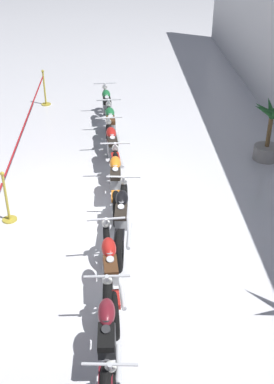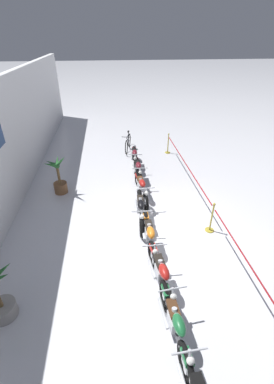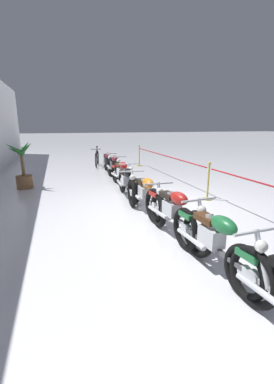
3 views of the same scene
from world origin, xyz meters
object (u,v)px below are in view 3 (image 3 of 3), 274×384
at_px(motorcycle_green_1, 214,241).
at_px(motorcycle_maroon_6, 114,167).
at_px(potted_palm_left_of_row, 23,169).
at_px(bicycle, 97,158).
at_px(stanchion_far_left, 242,183).
at_px(stanchion_mid_right, 139,159).
at_px(motorcycle_maroon_7, 107,162).
at_px(motorcycle_red_2, 173,212).
at_px(motorcycle_orange_3, 145,195).
at_px(stanchion_mid_left, 208,187).
at_px(motorcycle_red_5, 122,174).
at_px(motorcycle_black_4, 127,183).

distance_m(motorcycle_green_1, motorcycle_maroon_6, 6.70).
bearing_deg(motorcycle_green_1, potted_palm_left_of_row, 26.76).
height_order(bicycle, stanchion_far_left, stanchion_far_left).
bearing_deg(stanchion_mid_right, motorcycle_green_1, 168.46).
height_order(motorcycle_maroon_7, bicycle, bicycle).
height_order(motorcycle_red_2, potted_palm_left_of_row, potted_palm_left_of_row).
height_order(bicycle, potted_palm_left_of_row, potted_palm_left_of_row).
distance_m(motorcycle_orange_3, stanchion_far_left, 2.20).
bearing_deg(motorcycle_orange_3, motorcycle_maroon_7, -1.52).
height_order(bicycle, stanchion_mid_right, stanchion_mid_right).
bearing_deg(stanchion_mid_right, motorcycle_orange_3, 163.49).
bearing_deg(stanchion_mid_right, motorcycle_maroon_7, 127.19).
xyz_separation_m(motorcycle_green_1, motorcycle_orange_3, (2.62, 0.10, -0.02)).
distance_m(bicycle, stanchion_mid_left, 7.20).
xyz_separation_m(stanchion_far_left, stanchion_mid_left, (1.36, 0.00, -0.40)).
distance_m(potted_palm_left_of_row, stanchion_mid_right, 6.07).
distance_m(potted_palm_left_of_row, stanchion_mid_left, 5.80).
height_order(motorcycle_maroon_7, stanchion_mid_left, stanchion_mid_left).
relative_size(motorcycle_red_2, motorcycle_red_5, 1.02).
relative_size(motorcycle_red_5, potted_palm_left_of_row, 1.39).
height_order(motorcycle_orange_3, stanchion_mid_right, stanchion_mid_right).
bearing_deg(bicycle, stanchion_mid_left, -163.56).
distance_m(motorcycle_red_2, bicycle, 8.89).
bearing_deg(motorcycle_maroon_7, motorcycle_green_1, 179.69).
height_order(motorcycle_green_1, stanchion_mid_right, stanchion_mid_right).
bearing_deg(motorcycle_maroon_7, motorcycle_black_4, 176.69).
xyz_separation_m(motorcycle_green_1, motorcycle_black_4, (3.97, 0.19, -0.01)).
bearing_deg(stanchion_mid_left, motorcycle_red_5, 42.69).
bearing_deg(stanchion_mid_right, motorcycle_black_4, 158.94).
distance_m(motorcycle_red_2, stanchion_mid_right, 8.51).
relative_size(bicycle, stanchion_far_left, 0.14).
distance_m(motorcycle_red_5, stanchion_far_left, 3.97).
relative_size(motorcycle_black_4, stanchion_far_left, 0.18).
distance_m(motorcycle_black_4, motorcycle_red_5, 1.37).
distance_m(stanchion_mid_left, stanchion_mid_right, 6.29).
distance_m(motorcycle_orange_3, potted_palm_left_of_row, 4.59).
distance_m(motorcycle_orange_3, motorcycle_black_4, 1.35).
relative_size(motorcycle_green_1, motorcycle_maroon_7, 1.02).
relative_size(stanchion_mid_left, stanchion_mid_right, 1.00).
height_order(motorcycle_orange_3, motorcycle_maroon_7, motorcycle_maroon_7).
xyz_separation_m(stanchion_mid_left, stanchion_mid_right, (6.29, 0.00, 0.00)).
bearing_deg(motorcycle_maroon_7, stanchion_mid_left, -158.63).
distance_m(stanchion_far_left, stanchion_mid_left, 1.42).
distance_m(motorcycle_red_2, motorcycle_orange_3, 1.39).
xyz_separation_m(motorcycle_black_4, stanchion_mid_left, (-0.75, -2.13, -0.11)).
distance_m(motorcycle_red_5, stanchion_mid_left, 2.86).
bearing_deg(stanchion_mid_right, motorcycle_red_2, 166.56).
xyz_separation_m(motorcycle_green_1, motorcycle_red_5, (5.32, -0.01, -0.01)).
distance_m(motorcycle_black_4, potted_palm_left_of_row, 3.60).
bearing_deg(potted_palm_left_of_row, stanchion_mid_right, -55.88).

